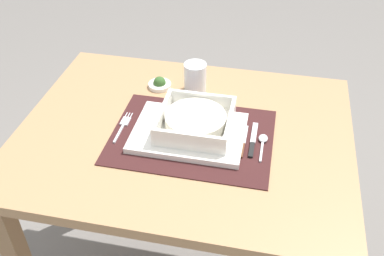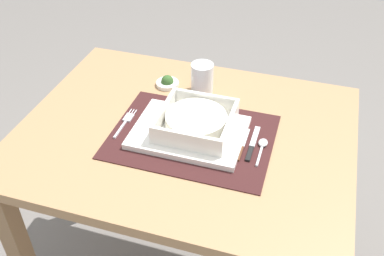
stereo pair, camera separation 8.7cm
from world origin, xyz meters
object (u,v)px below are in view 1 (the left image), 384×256
at_px(butter_knife, 253,142).
at_px(dining_table, 185,161).
at_px(porridge_bowl, 196,121).
at_px(bread_knife, 243,143).
at_px(condiment_saucer, 160,84).
at_px(spoon, 263,141).
at_px(fork, 124,125).
at_px(drinking_glass, 195,79).

bearing_deg(butter_knife, dining_table, 171.56).
relative_size(porridge_bowl, butter_knife, 1.33).
height_order(bread_knife, condiment_saucer, condiment_saucer).
relative_size(spoon, butter_knife, 0.75).
xyz_separation_m(porridge_bowl, spoon, (0.18, -0.00, -0.03)).
height_order(fork, butter_knife, butter_knife).
height_order(dining_table, fork, fork).
xyz_separation_m(porridge_bowl, bread_knife, (0.13, -0.02, -0.04)).
bearing_deg(spoon, condiment_saucer, 149.89).
relative_size(spoon, drinking_glass, 1.15).
bearing_deg(dining_table, bread_knife, -9.53).
height_order(bread_knife, drinking_glass, drinking_glass).
height_order(fork, drinking_glass, drinking_glass).
distance_m(porridge_bowl, drinking_glass, 0.21).
height_order(fork, condiment_saucer, condiment_saucer).
relative_size(porridge_bowl, bread_knife, 1.46).
relative_size(porridge_bowl, fork, 1.43).
distance_m(spoon, bread_knife, 0.05).
bearing_deg(drinking_glass, dining_table, -87.13).
bearing_deg(spoon, bread_knife, -158.45).
relative_size(fork, butter_knife, 0.94).
distance_m(fork, drinking_glass, 0.27).
relative_size(porridge_bowl, drinking_glass, 2.05).
relative_size(dining_table, spoon, 8.41).
bearing_deg(bread_knife, dining_table, 173.64).
bearing_deg(drinking_glass, fork, -126.34).
distance_m(porridge_bowl, bread_knife, 0.14).
xyz_separation_m(porridge_bowl, butter_knife, (0.15, -0.01, -0.04)).
xyz_separation_m(butter_knife, bread_knife, (-0.02, -0.01, -0.00)).
xyz_separation_m(fork, drinking_glass, (0.16, 0.21, 0.04)).
relative_size(dining_table, drinking_glass, 9.71).
height_order(spoon, bread_knife, spoon).
height_order(porridge_bowl, fork, porridge_bowl).
height_order(butter_knife, bread_knife, same).
height_order(butter_knife, condiment_saucer, condiment_saucer).
height_order(dining_table, spoon, spoon).
height_order(porridge_bowl, drinking_glass, drinking_glass).
bearing_deg(condiment_saucer, drinking_glass, 0.40).
bearing_deg(condiment_saucer, butter_knife, -34.56).
relative_size(butter_knife, condiment_saucer, 2.03).
bearing_deg(dining_table, spoon, -2.35).
height_order(butter_knife, drinking_glass, drinking_glass).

